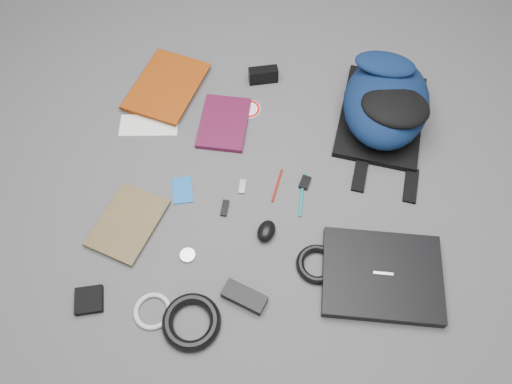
# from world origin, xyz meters

# --- Properties ---
(ground) EXTENTS (4.00, 4.00, 0.00)m
(ground) POSITION_xyz_m (0.00, 0.00, 0.00)
(ground) COLOR #4F4F51
(ground) RESTS_ON ground
(backpack) EXTENTS (0.36, 0.47, 0.18)m
(backpack) POSITION_xyz_m (0.40, 0.33, 0.09)
(backpack) COLOR black
(backpack) RESTS_ON ground
(laptop) EXTENTS (0.34, 0.27, 0.03)m
(laptop) POSITION_xyz_m (0.37, -0.24, 0.02)
(laptop) COLOR black
(laptop) RESTS_ON ground
(textbook_red) EXTENTS (0.29, 0.34, 0.03)m
(textbook_red) POSITION_xyz_m (-0.44, 0.44, 0.02)
(textbook_red) COLOR #772A06
(textbook_red) RESTS_ON ground
(comic_book) EXTENTS (0.24, 0.27, 0.02)m
(comic_book) POSITION_xyz_m (-0.45, -0.10, 0.01)
(comic_book) COLOR #A68C0B
(comic_book) RESTS_ON ground
(envelope) EXTENTS (0.20, 0.10, 0.00)m
(envelope) POSITION_xyz_m (-0.38, 0.24, 0.00)
(envelope) COLOR white
(envelope) RESTS_ON ground
(dvd_case) EXTENTS (0.17, 0.23, 0.02)m
(dvd_case) POSITION_xyz_m (-0.12, 0.27, 0.01)
(dvd_case) COLOR #3B0B21
(dvd_case) RESTS_ON ground
(compact_camera) EXTENTS (0.11, 0.06, 0.06)m
(compact_camera) POSITION_xyz_m (-0.01, 0.47, 0.03)
(compact_camera) COLOR black
(compact_camera) RESTS_ON ground
(sticker_disc) EXTENTS (0.09, 0.09, 0.00)m
(sticker_disc) POSITION_xyz_m (-0.05, 0.34, 0.00)
(sticker_disc) COLOR white
(sticker_disc) RESTS_ON ground
(pen_teal) EXTENTS (0.02, 0.15, 0.01)m
(pen_teal) POSITION_xyz_m (0.14, 0.01, 0.00)
(pen_teal) COLOR #0E7A81
(pen_teal) RESTS_ON ground
(pen_red) EXTENTS (0.03, 0.12, 0.01)m
(pen_red) POSITION_xyz_m (0.06, 0.04, 0.00)
(pen_red) COLOR maroon
(pen_red) RESTS_ON ground
(id_badge) EXTENTS (0.08, 0.10, 0.00)m
(id_badge) POSITION_xyz_m (-0.23, 0.00, 0.00)
(id_badge) COLOR #165BAB
(id_badge) RESTS_ON ground
(usb_black) EXTENTS (0.02, 0.05, 0.01)m
(usb_black) POSITION_xyz_m (-0.09, -0.05, 0.00)
(usb_black) COLOR black
(usb_black) RESTS_ON ground
(usb_silver) EXTENTS (0.02, 0.05, 0.01)m
(usb_silver) POSITION_xyz_m (-0.04, 0.03, 0.00)
(usb_silver) COLOR #A6A6A8
(usb_silver) RESTS_ON ground
(key_fob) EXTENTS (0.04, 0.05, 0.01)m
(key_fob) POSITION_xyz_m (0.15, 0.05, 0.01)
(key_fob) COLOR black
(key_fob) RESTS_ON ground
(mouse) EXTENTS (0.07, 0.08, 0.04)m
(mouse) POSITION_xyz_m (0.04, -0.13, 0.02)
(mouse) COLOR black
(mouse) RESTS_ON ground
(headphone_left) EXTENTS (0.06, 0.06, 0.01)m
(headphone_left) POSITION_xyz_m (-0.34, -0.16, 0.01)
(headphone_left) COLOR #B8B8BB
(headphone_left) RESTS_ON ground
(headphone_right) EXTENTS (0.05, 0.05, 0.01)m
(headphone_right) POSITION_xyz_m (-0.18, -0.21, 0.01)
(headphone_right) COLOR #B4B4B6
(headphone_right) RESTS_ON ground
(cable_coil) EXTENTS (0.16, 0.16, 0.02)m
(cable_coil) POSITION_xyz_m (0.19, -0.22, 0.01)
(cable_coil) COLOR black
(cable_coil) RESTS_ON ground
(power_brick) EXTENTS (0.13, 0.09, 0.03)m
(power_brick) POSITION_xyz_m (-0.01, -0.33, 0.01)
(power_brick) COLOR black
(power_brick) RESTS_ON ground
(power_cord_coil) EXTENTS (0.20, 0.20, 0.03)m
(power_cord_coil) POSITION_xyz_m (-0.15, -0.41, 0.02)
(power_cord_coil) COLOR black
(power_cord_coil) RESTS_ON ground
(pouch) EXTENTS (0.09, 0.09, 0.02)m
(pouch) POSITION_xyz_m (-0.43, -0.36, 0.01)
(pouch) COLOR black
(pouch) RESTS_ON ground
(white_cable_coil) EXTENTS (0.13, 0.13, 0.01)m
(white_cable_coil) POSITION_xyz_m (-0.26, -0.38, 0.01)
(white_cable_coil) COLOR beige
(white_cable_coil) RESTS_ON ground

